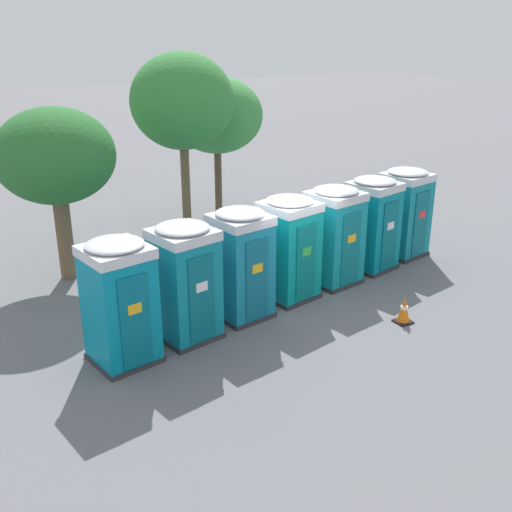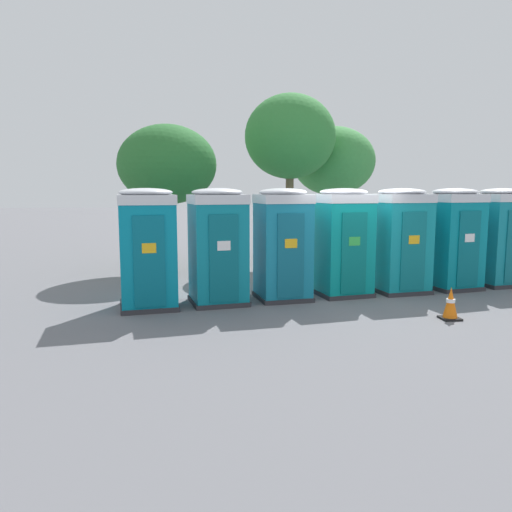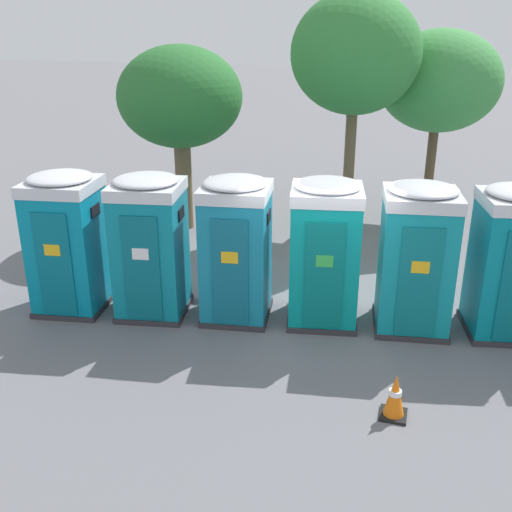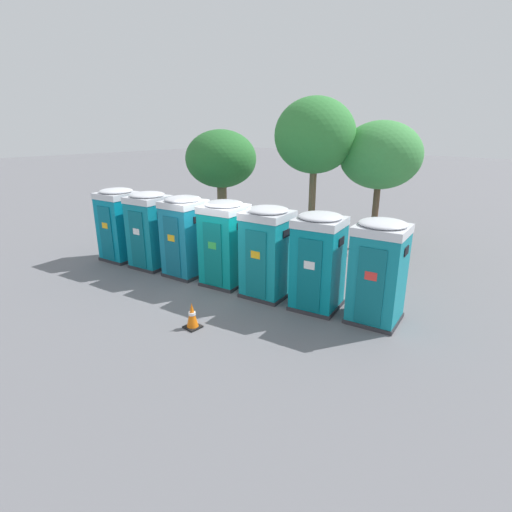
% 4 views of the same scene
% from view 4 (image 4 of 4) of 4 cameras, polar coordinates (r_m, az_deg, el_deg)
% --- Properties ---
extents(ground_plane, '(120.00, 120.00, 0.00)m').
position_cam_4_polar(ground_plane, '(12.23, -4.43, -3.91)').
color(ground_plane, slate).
extents(portapotty_0, '(1.35, 1.36, 2.54)m').
position_cam_4_polar(portapotty_0, '(14.87, -18.95, 4.33)').
color(portapotty_0, '#2D2D33').
rests_on(portapotty_0, ground).
extents(portapotty_1, '(1.38, 1.38, 2.54)m').
position_cam_4_polar(portapotty_1, '(13.75, -14.90, 3.65)').
color(portapotty_1, '#2D2D33').
rests_on(portapotty_1, ground).
extents(portapotty_2, '(1.31, 1.35, 2.54)m').
position_cam_4_polar(portapotty_2, '(12.73, -10.13, 2.84)').
color(portapotty_2, '#2D2D33').
rests_on(portapotty_2, ground).
extents(portapotty_3, '(1.39, 1.39, 2.54)m').
position_cam_4_polar(portapotty_3, '(11.82, -4.54, 1.88)').
color(portapotty_3, '#2D2D33').
rests_on(portapotty_3, ground).
extents(portapotty_4, '(1.38, 1.36, 2.54)m').
position_cam_4_polar(portapotty_4, '(10.96, 1.61, 0.62)').
color(portapotty_4, '#2D2D33').
rests_on(portapotty_4, ground).
extents(portapotty_5, '(1.39, 1.41, 2.54)m').
position_cam_4_polar(portapotty_5, '(10.31, 8.88, -0.73)').
color(portapotty_5, '#2D2D33').
rests_on(portapotty_5, ground).
extents(portapotty_6, '(1.37, 1.37, 2.54)m').
position_cam_4_polar(portapotty_6, '(9.92, 17.06, -2.10)').
color(portapotty_6, '#2D2D33').
rests_on(portapotty_6, ground).
extents(street_tree_0, '(2.97, 2.97, 4.44)m').
position_cam_4_polar(street_tree_0, '(17.28, -5.01, 13.53)').
color(street_tree_0, brown).
rests_on(street_tree_0, ground).
extents(street_tree_1, '(2.98, 2.98, 5.61)m').
position_cam_4_polar(street_tree_1, '(15.46, 8.41, 16.58)').
color(street_tree_1, brown).
rests_on(street_tree_1, ground).
extents(street_tree_2, '(3.01, 3.01, 4.78)m').
position_cam_4_polar(street_tree_2, '(15.91, 17.35, 13.53)').
color(street_tree_2, brown).
rests_on(street_tree_2, ground).
extents(traffic_cone, '(0.36, 0.36, 0.64)m').
position_cam_4_polar(traffic_cone, '(9.62, -9.10, -8.43)').
color(traffic_cone, black).
rests_on(traffic_cone, ground).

